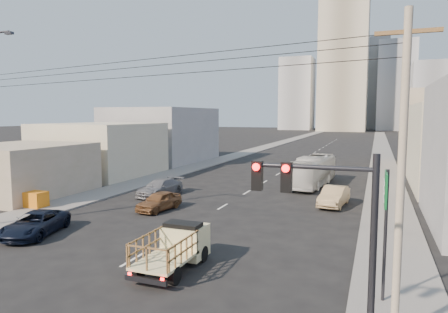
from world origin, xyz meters
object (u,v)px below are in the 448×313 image
Objects in this scene: traffic_signal at (331,227)px; navy_pickup at (35,224)px; sedan_brown at (159,201)px; sedan_tan at (334,196)px; flatbed_pickup at (175,245)px; green_sign at (386,204)px; city_bus at (313,171)px; crate_stack at (34,199)px; utility_pole at (401,174)px; sedan_grey at (160,188)px.

navy_pickup is at bearing 158.31° from traffic_signal.
sedan_brown is at bearing 49.63° from navy_pickup.
sedan_tan is (15.41, 13.92, 0.08)m from navy_pickup.
green_sign is (8.75, -0.26, 2.65)m from flatbed_pickup.
city_bus is (2.58, 24.00, 0.36)m from flatbed_pickup.
crate_stack is (-22.77, 11.98, -3.39)m from traffic_signal.
flatbed_pickup is 24.14m from city_bus.
utility_pole is at bearing -82.33° from green_sign.
utility_pole is (1.73, 2.51, 1.11)m from traffic_signal.
traffic_signal is at bearing -78.01° from sedan_tan.
sedan_grey is 9.82m from crate_stack.
sedan_tan is at bearing 22.90° from crate_stack.
sedan_brown is 20.21m from utility_pole.
traffic_signal is at bearing -27.76° from crate_stack.
green_sign is 2.78× the size of crate_stack.
navy_pickup is 0.96× the size of green_sign.
sedan_brown is at bearing -116.60° from city_bus.
sedan_tan is 0.76× the size of traffic_signal.
sedan_brown is 0.82× the size of sedan_grey.
sedan_tan is 22.66m from crate_stack.
sedan_brown is 20.42m from traffic_signal.
sedan_grey is at bearing 130.09° from traffic_signal.
sedan_grey is 0.82× the size of traffic_signal.
sedan_grey is 0.49× the size of utility_pole.
utility_pole is (9.09, -2.76, 4.09)m from flatbed_pickup.
city_bus is 2.08× the size of green_sign.
traffic_signal is (1.90, -20.80, 3.33)m from sedan_tan.
sedan_grey is 23.04m from green_sign.
city_bus is at bearing 115.54° from sedan_tan.
green_sign is at bearing 97.67° from utility_pole.
green_sign is (3.29, -15.79, 2.99)m from sedan_tan.
sedan_tan is (2.88, -8.47, -0.70)m from city_bus.
crate_stack is (-18.00, -17.29, -0.76)m from city_bus.
sedan_grey reaches higher than crate_stack.
flatbed_pickup reaches higher than navy_pickup.
city_bus reaches higher than navy_pickup.
utility_pole is at bearing -71.35° from city_bus.
green_sign is (1.39, 5.01, -0.34)m from traffic_signal.
sedan_grey is (-11.56, -9.86, -0.74)m from city_bus.
navy_pickup reaches higher than crate_stack.
sedan_tan is (11.80, 6.04, 0.07)m from sedan_brown.
sedan_grey is at bearing 136.91° from utility_pole.
sedan_brown is at bearing 147.11° from green_sign.
sedan_grey is at bearing -167.70° from sedan_tan.
navy_pickup is (-9.95, 1.61, -0.43)m from flatbed_pickup.
crate_stack is at bearing -150.32° from sedan_tan.
navy_pickup is at bearing -106.59° from sedan_brown.
sedan_tan is at bearing 14.29° from sedan_grey.
sedan_grey is at bearing 49.09° from crate_stack.
flatbed_pickup is at bearing 178.27° from green_sign.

